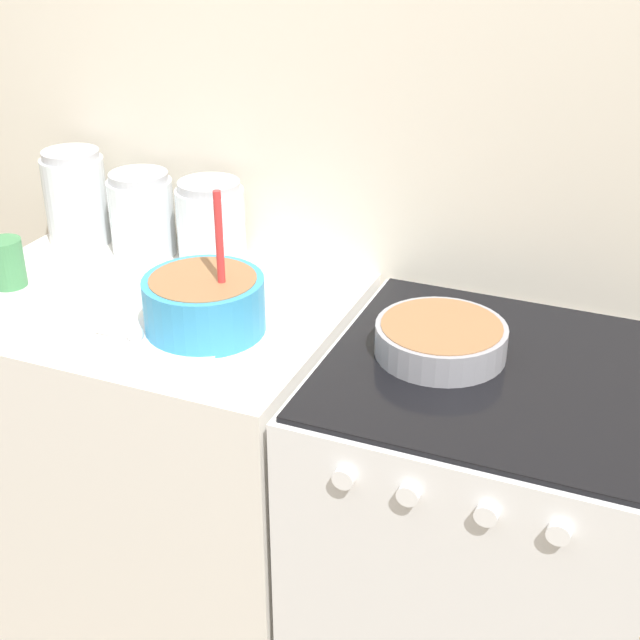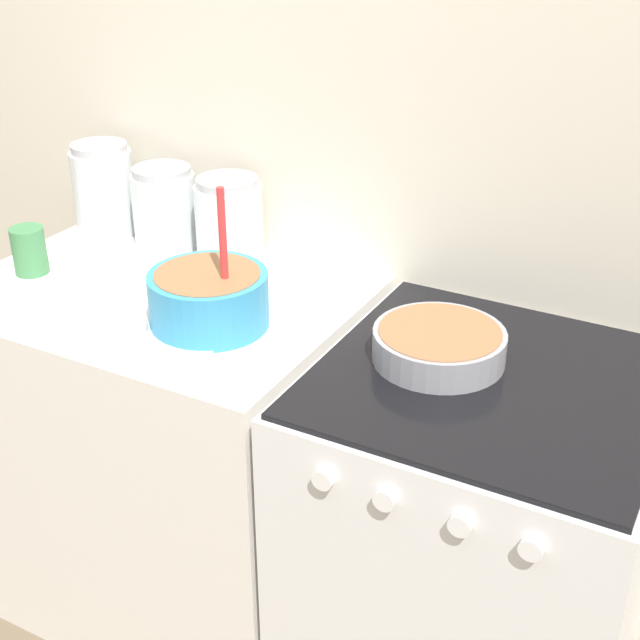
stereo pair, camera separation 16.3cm
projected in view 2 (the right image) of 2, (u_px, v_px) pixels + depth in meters
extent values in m
cube|color=beige|center=(404.00, 152.00, 2.00)|extent=(4.80, 0.05, 2.40)
cube|color=silver|center=(172.00, 451.00, 2.26)|extent=(0.90, 0.66, 0.90)
cube|color=silver|center=(473.00, 558.00, 1.92)|extent=(0.68, 0.66, 0.89)
cube|color=black|center=(492.00, 380.00, 1.71)|extent=(0.65, 0.64, 0.01)
cylinder|color=white|center=(323.00, 479.00, 1.56)|extent=(0.04, 0.02, 0.04)
cylinder|color=white|center=(385.00, 500.00, 1.51)|extent=(0.04, 0.02, 0.04)
cylinder|color=white|center=(460.00, 525.00, 1.45)|extent=(0.04, 0.02, 0.04)
cylinder|color=white|center=(531.00, 549.00, 1.40)|extent=(0.04, 0.02, 0.04)
cylinder|color=#338CBF|center=(209.00, 300.00, 1.88)|extent=(0.25, 0.25, 0.12)
cylinder|color=#8C603D|center=(208.00, 287.00, 1.86)|extent=(0.22, 0.22, 0.06)
cylinder|color=red|center=(224.00, 256.00, 1.81)|extent=(0.02, 0.02, 0.29)
cylinder|color=gray|center=(439.00, 346.00, 1.75)|extent=(0.26, 0.26, 0.06)
cylinder|color=#8C603D|center=(439.00, 343.00, 1.75)|extent=(0.24, 0.24, 0.05)
cylinder|color=silver|center=(104.00, 193.00, 2.32)|extent=(0.16, 0.16, 0.22)
cylinder|color=olive|center=(106.00, 209.00, 2.34)|extent=(0.14, 0.14, 0.13)
cylinder|color=#B2B2B7|center=(99.00, 148.00, 2.26)|extent=(0.14, 0.14, 0.02)
cylinder|color=silver|center=(165.00, 211.00, 2.24)|extent=(0.16, 0.16, 0.19)
cylinder|color=white|center=(166.00, 225.00, 2.26)|extent=(0.14, 0.14, 0.11)
cylinder|color=#B2B2B7|center=(161.00, 171.00, 2.19)|extent=(0.14, 0.14, 0.02)
cylinder|color=silver|center=(229.00, 224.00, 2.16)|extent=(0.16, 0.16, 0.19)
cylinder|color=tan|center=(230.00, 239.00, 2.18)|extent=(0.14, 0.14, 0.11)
cylinder|color=#B2B2B7|center=(227.00, 182.00, 2.11)|extent=(0.15, 0.15, 0.02)
cylinder|color=#3F7F4C|center=(29.00, 251.00, 2.11)|extent=(0.08, 0.08, 0.11)
cube|color=white|center=(179.00, 331.00, 1.87)|extent=(0.27, 0.31, 0.01)
cylinder|color=white|center=(119.00, 324.00, 1.89)|extent=(0.09, 0.01, 0.01)
sphere|color=white|center=(139.00, 325.00, 1.86)|extent=(0.04, 0.04, 0.04)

